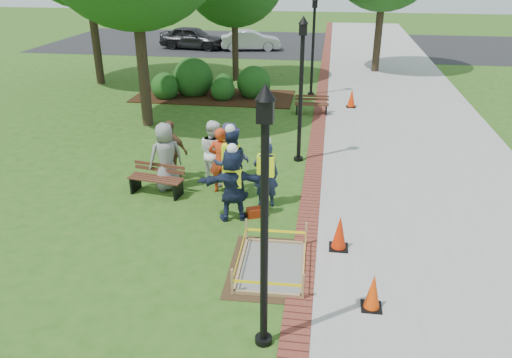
# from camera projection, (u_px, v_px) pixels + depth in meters

# --- Properties ---
(ground) EXTENTS (100.00, 100.00, 0.00)m
(ground) POSITION_uv_depth(u_px,v_px,m) (226.00, 241.00, 11.00)
(ground) COLOR #285116
(ground) RESTS_ON ground
(sidewalk) EXTENTS (6.00, 60.00, 0.02)m
(sidewalk) POSITION_uv_depth(u_px,v_px,m) (404.00, 118.00, 19.34)
(sidewalk) COLOR #9E9E99
(sidewalk) RESTS_ON ground
(brick_edging) EXTENTS (0.50, 60.00, 0.03)m
(brick_edging) POSITION_uv_depth(u_px,v_px,m) (320.00, 114.00, 19.78)
(brick_edging) COLOR maroon
(brick_edging) RESTS_ON ground
(mulch_bed) EXTENTS (7.00, 3.00, 0.05)m
(mulch_bed) POSITION_uv_depth(u_px,v_px,m) (214.00, 96.00, 22.22)
(mulch_bed) COLOR #381E0F
(mulch_bed) RESTS_ON ground
(parking_lot) EXTENTS (36.00, 12.00, 0.01)m
(parking_lot) POSITION_uv_depth(u_px,v_px,m) (303.00, 44.00, 35.36)
(parking_lot) COLOR black
(parking_lot) RESTS_ON ground
(wet_concrete_pad) EXTENTS (1.77, 2.35, 0.55)m
(wet_concrete_pad) POSITION_uv_depth(u_px,v_px,m) (272.00, 258.00, 9.96)
(wet_concrete_pad) COLOR #47331E
(wet_concrete_pad) RESTS_ON ground
(bench_near) EXTENTS (1.51, 0.73, 0.79)m
(bench_near) POSITION_uv_depth(u_px,v_px,m) (157.00, 185.00, 13.07)
(bench_near) COLOR #5A301E
(bench_near) RESTS_ON ground
(bench_far) EXTENTS (1.35, 0.51, 0.72)m
(bench_far) POSITION_uv_depth(u_px,v_px,m) (312.00, 108.00, 19.72)
(bench_far) COLOR #52301C
(bench_far) RESTS_ON ground
(cone_front) EXTENTS (0.37, 0.37, 0.72)m
(cone_front) POSITION_uv_depth(u_px,v_px,m) (373.00, 292.00, 8.75)
(cone_front) COLOR black
(cone_front) RESTS_ON ground
(cone_back) EXTENTS (0.40, 0.40, 0.79)m
(cone_back) POSITION_uv_depth(u_px,v_px,m) (339.00, 233.00, 10.55)
(cone_back) COLOR black
(cone_back) RESTS_ON ground
(cone_far) EXTENTS (0.39, 0.39, 0.77)m
(cone_far) POSITION_uv_depth(u_px,v_px,m) (352.00, 99.00, 20.53)
(cone_far) COLOR black
(cone_far) RESTS_ON ground
(toolbox) EXTENTS (0.50, 0.40, 0.22)m
(toolbox) POSITION_uv_depth(u_px,v_px,m) (256.00, 212.00, 12.00)
(toolbox) COLOR #96240B
(toolbox) RESTS_ON ground
(lamp_near) EXTENTS (0.28, 0.28, 4.26)m
(lamp_near) POSITION_uv_depth(u_px,v_px,m) (265.00, 207.00, 7.11)
(lamp_near) COLOR black
(lamp_near) RESTS_ON ground
(lamp_mid) EXTENTS (0.28, 0.28, 4.26)m
(lamp_mid) POSITION_uv_depth(u_px,v_px,m) (301.00, 80.00, 14.33)
(lamp_mid) COLOR black
(lamp_mid) RESTS_ON ground
(lamp_far) EXTENTS (0.28, 0.28, 4.26)m
(lamp_far) POSITION_uv_depth(u_px,v_px,m) (313.00, 38.00, 21.55)
(lamp_far) COLOR black
(lamp_far) RESTS_ON ground
(shrub_a) EXTENTS (1.23, 1.23, 1.23)m
(shrub_a) POSITION_uv_depth(u_px,v_px,m) (166.00, 98.00, 22.00)
(shrub_a) COLOR #1C4313
(shrub_a) RESTS_ON ground
(shrub_b) EXTENTS (1.79, 1.79, 1.79)m
(shrub_b) POSITION_uv_depth(u_px,v_px,m) (194.00, 95.00, 22.56)
(shrub_b) COLOR #1C4313
(shrub_b) RESTS_ON ground
(shrub_c) EXTENTS (1.05, 1.05, 1.05)m
(shrub_c) POSITION_uv_depth(u_px,v_px,m) (223.00, 100.00, 21.78)
(shrub_c) COLOR #1C4313
(shrub_c) RESTS_ON ground
(shrub_d) EXTENTS (1.49, 1.49, 1.49)m
(shrub_d) POSITION_uv_depth(u_px,v_px,m) (254.00, 97.00, 22.20)
(shrub_d) COLOR #1C4313
(shrub_d) RESTS_ON ground
(shrub_e) EXTENTS (0.87, 0.87, 0.87)m
(shrub_e) POSITION_uv_depth(u_px,v_px,m) (224.00, 91.00, 23.25)
(shrub_e) COLOR #1C4313
(shrub_e) RESTS_ON ground
(casual_person_a) EXTENTS (0.70, 0.64, 1.83)m
(casual_person_a) POSITION_uv_depth(u_px,v_px,m) (166.00, 157.00, 13.11)
(casual_person_a) COLOR gray
(casual_person_a) RESTS_ON ground
(casual_person_b) EXTENTS (0.58, 0.39, 1.78)m
(casual_person_b) POSITION_uv_depth(u_px,v_px,m) (221.00, 160.00, 12.95)
(casual_person_b) COLOR red
(casual_person_b) RESTS_ON ground
(casual_person_c) EXTENTS (0.67, 0.64, 1.78)m
(casual_person_c) POSITION_uv_depth(u_px,v_px,m) (214.00, 152.00, 13.50)
(casual_person_c) COLOR white
(casual_person_c) RESTS_ON ground
(casual_person_d) EXTENTS (0.62, 0.48, 1.71)m
(casual_person_d) POSITION_uv_depth(u_px,v_px,m) (171.00, 151.00, 13.68)
(casual_person_d) COLOR brown
(casual_person_d) RESTS_ON ground
(casual_person_e) EXTENTS (0.55, 0.38, 1.63)m
(casual_person_e) POSITION_uv_depth(u_px,v_px,m) (230.00, 151.00, 13.76)
(casual_person_e) COLOR #2E2E50
(casual_person_e) RESTS_ON ground
(hivis_worker_a) EXTENTS (0.64, 0.49, 1.91)m
(hivis_worker_a) POSITION_uv_depth(u_px,v_px,m) (233.00, 183.00, 11.55)
(hivis_worker_a) COLOR #17223D
(hivis_worker_a) RESTS_ON ground
(hivis_worker_b) EXTENTS (0.57, 0.40, 1.85)m
(hivis_worker_b) POSITION_uv_depth(u_px,v_px,m) (266.00, 172.00, 12.20)
(hivis_worker_b) COLOR #181A3E
(hivis_worker_b) RESTS_ON ground
(hivis_worker_c) EXTENTS (0.66, 0.51, 1.97)m
(hivis_worker_c) POSITION_uv_depth(u_px,v_px,m) (231.00, 162.00, 12.63)
(hivis_worker_c) COLOR #191B42
(hivis_worker_c) RESTS_ON ground
(parked_car_a) EXTENTS (2.80, 5.20, 1.62)m
(parked_car_a) POSITION_uv_depth(u_px,v_px,m) (193.00, 49.00, 33.70)
(parked_car_a) COLOR black
(parked_car_a) RESTS_ON ground
(parked_car_b) EXTENTS (2.67, 4.57, 1.40)m
(parked_car_b) POSITION_uv_depth(u_px,v_px,m) (251.00, 50.00, 33.16)
(parked_car_b) COLOR #B8B7BD
(parked_car_b) RESTS_ON ground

